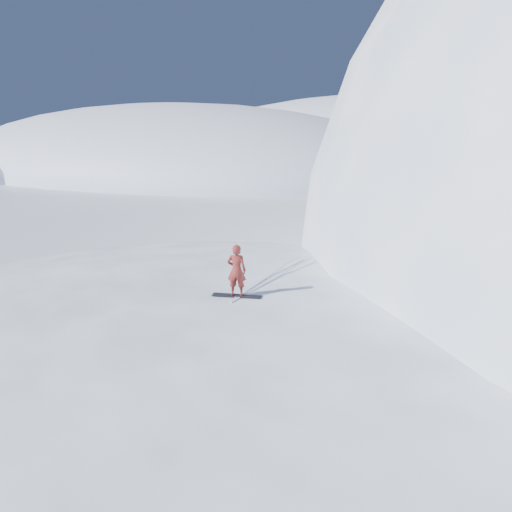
{
  "coord_description": "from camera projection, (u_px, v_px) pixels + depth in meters",
  "views": [
    {
      "loc": [
        8.39,
        -7.94,
        7.27
      ],
      "look_at": [
        -0.31,
        3.52,
        3.5
      ],
      "focal_mm": 32.0,
      "sensor_mm": 36.0,
      "label": 1
    }
  ],
  "objects": [
    {
      "name": "board_tracks",
      "position": [
        273.0,
        276.0,
        16.43
      ],
      "size": [
        1.36,
        5.96,
        0.04
      ],
      "color": "silver",
      "rests_on": "ground"
    },
    {
      "name": "far_ridge_c",
      "position": [
        379.0,
        165.0,
        121.03
      ],
      "size": [
        140.0,
        90.0,
        36.0
      ],
      "primitive_type": "ellipsoid",
      "color": "white",
      "rests_on": "ground"
    },
    {
      "name": "near_ridge",
      "position": [
        279.0,
        371.0,
        14.59
      ],
      "size": [
        36.0,
        28.0,
        4.8
      ],
      "primitive_type": "ellipsoid",
      "color": "white",
      "rests_on": "ground"
    },
    {
      "name": "far_ridge_a",
      "position": [
        159.0,
        171.0,
        100.04
      ],
      "size": [
        120.0,
        70.0,
        28.0
      ],
      "primitive_type": "ellipsoid",
      "color": "white",
      "rests_on": "ground"
    },
    {
      "name": "snowboarder",
      "position": [
        237.0,
        270.0,
        14.17
      ],
      "size": [
        0.71,
        0.62,
        1.64
      ],
      "primitive_type": "imported",
      "rotation": [
        0.0,
        0.0,
        3.6
      ],
      "color": "maroon",
      "rests_on": "snowboard"
    },
    {
      "name": "ground",
      "position": [
        190.0,
        403.0,
        12.86
      ],
      "size": [
        400.0,
        400.0,
        0.0
      ],
      "primitive_type": "plane",
      "color": "white",
      "rests_on": "ground"
    },
    {
      "name": "wind_bumps",
      "position": [
        224.0,
        367.0,
        14.82
      ],
      "size": [
        16.0,
        14.4,
        1.0
      ],
      "color": "white",
      "rests_on": "ground"
    },
    {
      "name": "vapor_plume",
      "position": [
        30.0,
        182.0,
        75.96
      ],
      "size": [
        9.27,
        7.42,
        6.49
      ],
      "primitive_type": "ellipsoid",
      "color": "white",
      "rests_on": "ground"
    },
    {
      "name": "snowboard",
      "position": [
        237.0,
        296.0,
        14.38
      ],
      "size": [
        1.55,
        0.97,
        0.03
      ],
      "primitive_type": "cube",
      "rotation": [
        0.0,
        0.0,
        0.46
      ],
      "color": "black",
      "rests_on": "near_ridge"
    }
  ]
}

